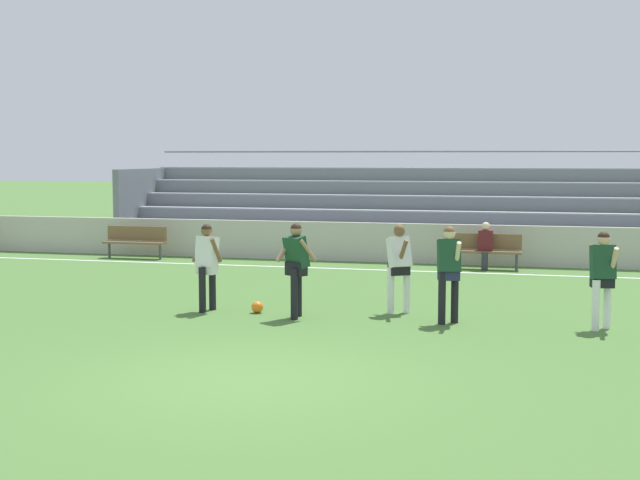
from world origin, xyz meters
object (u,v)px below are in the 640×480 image
at_px(bleacher_stand, 425,208).
at_px(bench_centre_sideline, 136,239).
at_px(player_dark_wide_left, 449,266).
at_px(bench_near_bin, 486,248).
at_px(player_dark_on_ball, 603,272).
at_px(spectator_seated, 485,242).
at_px(soccer_ball, 257,307).
at_px(player_white_deep_cover, 207,260).
at_px(player_white_overlapping, 399,261).
at_px(player_dark_trailing_run, 296,262).

bearing_deg(bleacher_stand, bench_centre_sideline, -156.52).
bearing_deg(player_dark_wide_left, bench_near_bin, 88.20).
height_order(player_dark_on_ball, player_dark_wide_left, player_dark_wide_left).
bearing_deg(spectator_seated, bench_near_bin, 90.00).
bearing_deg(spectator_seated, soccer_ball, -117.55).
height_order(spectator_seated, soccer_ball, spectator_seated).
distance_m(player_white_deep_cover, player_white_overlapping, 3.54).
xyz_separation_m(bleacher_stand, player_white_deep_cover, (-2.72, -10.68, -0.37)).
height_order(bleacher_stand, spectator_seated, bleacher_stand).
bearing_deg(spectator_seated, bleacher_stand, 119.36).
bearing_deg(bench_near_bin, player_dark_wide_left, -91.80).
xyz_separation_m(player_dark_on_ball, soccer_ball, (-6.01, 0.07, -0.86)).
height_order(bench_near_bin, player_dark_on_ball, player_dark_on_ball).
distance_m(bleacher_stand, soccer_ball, 10.85).
bearing_deg(soccer_ball, player_dark_trailing_run, -19.64).
distance_m(bleacher_stand, player_white_overlapping, 10.06).
bearing_deg(player_dark_on_ball, bleacher_stand, 111.62).
height_order(player_white_deep_cover, player_dark_on_ball, player_dark_on_ball).
bearing_deg(bleacher_stand, spectator_seated, -60.64).
relative_size(player_dark_trailing_run, player_dark_wide_left, 1.01).
relative_size(bench_near_bin, player_dark_trailing_run, 1.06).
distance_m(player_dark_on_ball, soccer_ball, 6.07).
bearing_deg(player_dark_wide_left, soccer_ball, 177.37).
bearing_deg(soccer_ball, player_dark_wide_left, -2.63).
relative_size(bleacher_stand, player_dark_trailing_run, 10.92).
bearing_deg(player_white_deep_cover, player_dark_wide_left, -1.50).
bearing_deg(player_dark_trailing_run, player_dark_on_ball, 2.53).
bearing_deg(player_white_overlapping, player_dark_trailing_run, -151.78).
xyz_separation_m(player_dark_wide_left, soccer_ball, (-3.50, 0.16, -0.89)).
bearing_deg(player_white_deep_cover, player_dark_on_ball, -0.18).
distance_m(player_white_deep_cover, player_dark_on_ball, 6.96).
height_order(bleacher_stand, player_dark_trailing_run, bleacher_stand).
distance_m(bench_near_bin, soccer_ball, 8.18).
relative_size(player_white_overlapping, player_dark_wide_left, 0.97).
height_order(player_white_overlapping, player_dark_wide_left, player_dark_wide_left).
xyz_separation_m(player_white_deep_cover, player_dark_on_ball, (6.96, -0.02, 0.01)).
distance_m(bleacher_stand, player_dark_trailing_run, 10.98).
bearing_deg(bench_centre_sideline, player_dark_trailing_run, -47.95).
bearing_deg(player_dark_on_ball, player_white_overlapping, 168.96).
bearing_deg(player_white_overlapping, player_dark_on_ball, -11.04).
distance_m(bench_centre_sideline, spectator_seated, 9.73).
height_order(player_white_overlapping, soccer_ball, player_white_overlapping).
bearing_deg(player_dark_wide_left, spectator_seated, 88.17).
relative_size(bench_centre_sideline, bench_near_bin, 1.00).
distance_m(bench_near_bin, player_white_overlapping, 6.77).
height_order(bench_centre_sideline, player_dark_trailing_run, player_dark_trailing_run).
xyz_separation_m(bench_near_bin, player_dark_wide_left, (-0.23, -7.43, 0.46)).
bearing_deg(bench_near_bin, spectator_seated, -90.00).
xyz_separation_m(bench_centre_sideline, player_white_overlapping, (8.51, -6.65, 0.42)).
distance_m(player_dark_trailing_run, player_white_overlapping, 1.92).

